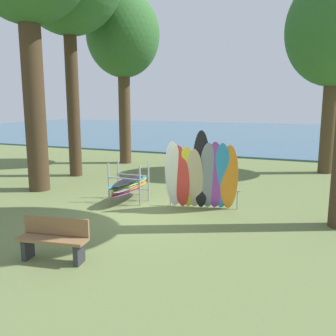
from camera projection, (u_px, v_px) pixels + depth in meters
name	position (u px, v px, depth m)	size (l,w,h in m)	color
ground_plane	(140.00, 214.00, 10.26)	(80.00, 80.00, 0.00)	olive
lake_water	(271.00, 133.00, 37.23)	(80.00, 36.00, 0.10)	#38607A
tree_mid_behind	(123.00, 37.00, 17.97)	(3.62, 3.62, 8.50)	#4C3823
tree_far_right_back	(336.00, 31.00, 15.29)	(4.14, 4.14, 8.53)	#4C3823
leaning_board_pile	(201.00, 176.00, 10.52)	(2.19, 1.12, 2.35)	white
board_storage_rack	(129.00, 184.00, 11.50)	(1.15, 2.13, 1.25)	#9EA0A5
park_bench	(54.00, 238.00, 7.19)	(1.45, 0.63, 0.85)	#2D2D33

